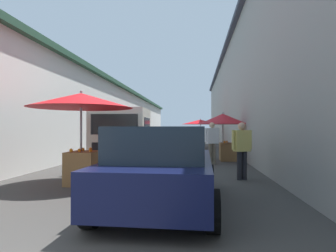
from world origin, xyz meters
The scene contains 11 objects.
ground centered at (13.50, 0.00, 0.00)m, with size 90.00×90.00×0.00m, color #3D3A38.
building_left_whitewash centered at (15.75, 7.19, 2.27)m, with size 49.80×7.50×4.52m.
building_right_concrete centered at (15.75, -7.19, 3.57)m, with size 49.80×7.50×7.13m.
fruit_stall_mid_lane centered at (5.76, 1.31, 1.85)m, with size 2.63×2.63×2.40m.
fruit_stall_near_left centered at (11.70, -2.82, 1.57)m, with size 2.19×2.19×2.17m.
fruit_stall_near_right centered at (19.82, -1.86, 1.71)m, with size 2.67×2.67×2.17m.
hatchback_car centered at (3.97, -1.00, 0.74)m, with size 3.95×2.00×1.45m.
delivery_truck centered at (8.64, 0.89, 1.04)m, with size 4.93×1.99×2.08m.
vendor_by_crates centered at (10.33, -2.22, 0.97)m, with size 0.41×0.59×1.68m.
vendor_in_shade centered at (6.85, -2.87, 0.92)m, with size 0.38×0.58×1.59m.
plastic_stool centered at (11.37, 2.39, 0.33)m, with size 0.30×0.30×0.43m.
Camera 1 is at (-1.27, -1.62, 1.42)m, focal length 30.59 mm.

